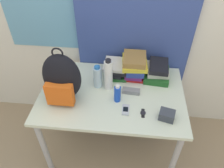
% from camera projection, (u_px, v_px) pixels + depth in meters
% --- Properties ---
extents(wall_back, '(6.00, 0.06, 2.50)m').
position_uv_depth(wall_back, '(117.00, 14.00, 1.93)').
color(wall_back, silver).
rests_on(wall_back, ground_plane).
extents(curtain_blue, '(1.05, 0.04, 2.50)m').
position_uv_depth(curtain_blue, '(135.00, 18.00, 1.87)').
color(curtain_blue, '#384C93').
rests_on(curtain_blue, ground_plane).
extents(desk, '(1.23, 0.82, 0.76)m').
position_uv_depth(desk, '(112.00, 100.00, 1.94)').
color(desk, silver).
rests_on(desk, ground_plane).
extents(backpack, '(0.31, 0.23, 0.48)m').
position_uv_depth(backpack, '(62.00, 79.00, 1.71)').
color(backpack, black).
rests_on(backpack, desk).
extents(book_stack_left, '(0.23, 0.26, 0.12)m').
position_uv_depth(book_stack_left, '(116.00, 69.00, 2.03)').
color(book_stack_left, '#1E5623').
rests_on(book_stack_left, desk).
extents(book_stack_center, '(0.24, 0.27, 0.21)m').
position_uv_depth(book_stack_center, '(134.00, 65.00, 1.98)').
color(book_stack_center, red).
rests_on(book_stack_center, desk).
extents(book_stack_right, '(0.24, 0.28, 0.15)m').
position_uv_depth(book_stack_right, '(157.00, 71.00, 2.00)').
color(book_stack_right, '#1E5623').
rests_on(book_stack_right, desk).
extents(water_bottle, '(0.07, 0.07, 0.22)m').
position_uv_depth(water_bottle, '(98.00, 77.00, 1.88)').
color(water_bottle, silver).
rests_on(water_bottle, desk).
extents(sports_bottle, '(0.07, 0.07, 0.30)m').
position_uv_depth(sports_bottle, '(108.00, 75.00, 1.84)').
color(sports_bottle, white).
rests_on(sports_bottle, desk).
extents(sunscreen_bottle, '(0.05, 0.05, 0.17)m').
position_uv_depth(sunscreen_bottle, '(117.00, 94.00, 1.76)').
color(sunscreen_bottle, blue).
rests_on(sunscreen_bottle, desk).
extents(cell_phone, '(0.06, 0.11, 0.02)m').
position_uv_depth(cell_phone, '(126.00, 110.00, 1.72)').
color(cell_phone, '#B7BCC6').
rests_on(cell_phone, desk).
extents(sunglasses_case, '(0.15, 0.07, 0.04)m').
position_uv_depth(sunglasses_case, '(131.00, 91.00, 1.87)').
color(sunglasses_case, gray).
rests_on(sunglasses_case, desk).
extents(camera_pouch, '(0.13, 0.12, 0.07)m').
position_uv_depth(camera_pouch, '(167.00, 115.00, 1.65)').
color(camera_pouch, '#383D47').
rests_on(camera_pouch, desk).
extents(wristwatch, '(0.04, 0.09, 0.01)m').
position_uv_depth(wristwatch, '(143.00, 113.00, 1.70)').
color(wristwatch, black).
rests_on(wristwatch, desk).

